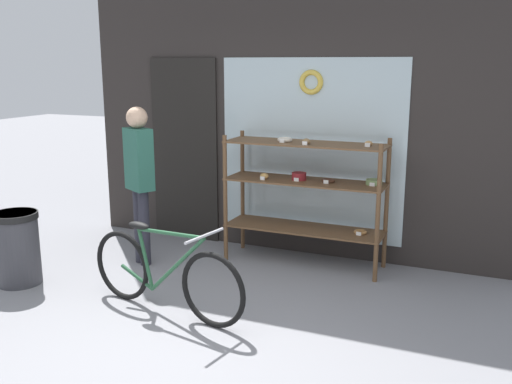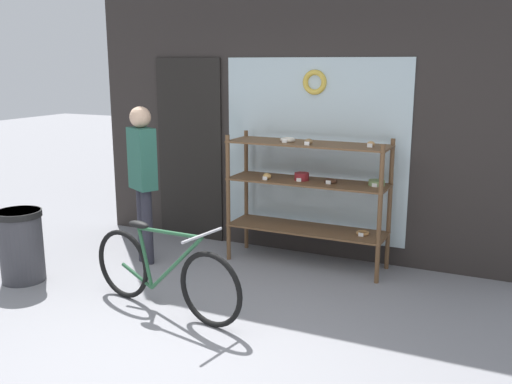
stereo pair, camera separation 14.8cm
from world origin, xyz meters
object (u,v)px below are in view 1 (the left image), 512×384
object	(u,v)px
trash_bin	(17,245)
pedestrian	(139,173)
bicycle	(164,274)
display_case	(306,187)

from	to	relation	value
trash_bin	pedestrian	bearing A→B (deg)	50.94
bicycle	trash_bin	size ratio (longest dim) A/B	2.32
display_case	trash_bin	world-z (taller)	display_case
bicycle	trash_bin	xyz separation A→B (m)	(-1.61, 0.00, 0.04)
display_case	bicycle	bearing A→B (deg)	-113.87
pedestrian	trash_bin	bearing A→B (deg)	-100.23
pedestrian	trash_bin	distance (m)	1.33
display_case	trash_bin	xyz separation A→B (m)	(-2.31, -1.59, -0.45)
display_case	bicycle	size ratio (longest dim) A/B	1.01
bicycle	trash_bin	bearing A→B (deg)	-169.83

